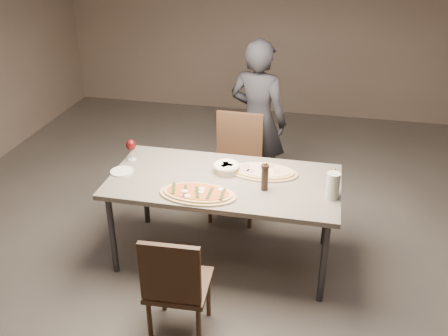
% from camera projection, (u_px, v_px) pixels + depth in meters
% --- Properties ---
extents(room, '(7.00, 7.00, 7.00)m').
position_uv_depth(room, '(224.00, 101.00, 3.61)').
color(room, '#57514B').
rests_on(room, ground).
extents(dining_table, '(1.80, 0.90, 0.75)m').
position_uv_depth(dining_table, '(224.00, 186.00, 3.93)').
color(dining_table, slate).
rests_on(dining_table, ground).
extents(zucchini_pizza, '(0.58, 0.32, 0.05)m').
position_uv_depth(zucchini_pizza, '(198.00, 193.00, 3.68)').
color(zucchini_pizza, tan).
rests_on(zucchini_pizza, dining_table).
extents(ham_pizza, '(0.56, 0.31, 0.04)m').
position_uv_depth(ham_pizza, '(263.00, 171.00, 3.99)').
color(ham_pizza, tan).
rests_on(ham_pizza, dining_table).
extents(bread_basket, '(0.21, 0.21, 0.08)m').
position_uv_depth(bread_basket, '(227.00, 167.00, 3.99)').
color(bread_basket, beige).
rests_on(bread_basket, dining_table).
extents(oil_dish, '(0.13, 0.13, 0.02)m').
position_uv_depth(oil_dish, '(215.00, 195.00, 3.67)').
color(oil_dish, white).
rests_on(oil_dish, dining_table).
extents(pepper_mill_left, '(0.06, 0.06, 0.23)m').
position_uv_depth(pepper_mill_left, '(265.00, 177.00, 3.71)').
color(pepper_mill_left, black).
rests_on(pepper_mill_left, dining_table).
extents(pepper_mill_right, '(0.05, 0.05, 0.20)m').
position_uv_depth(pepper_mill_right, '(333.00, 181.00, 3.68)').
color(pepper_mill_right, black).
rests_on(pepper_mill_right, dining_table).
extents(carafe, '(0.10, 0.10, 0.20)m').
position_uv_depth(carafe, '(333.00, 186.00, 3.61)').
color(carafe, silver).
rests_on(carafe, dining_table).
extents(wine_glass, '(0.08, 0.08, 0.19)m').
position_uv_depth(wine_glass, '(131.00, 146.00, 4.15)').
color(wine_glass, silver).
rests_on(wine_glass, dining_table).
extents(side_plate, '(0.18, 0.18, 0.01)m').
position_uv_depth(side_plate, '(122.00, 171.00, 4.01)').
color(side_plate, white).
rests_on(side_plate, dining_table).
extents(chair_near, '(0.43, 0.43, 0.86)m').
position_uv_depth(chair_near, '(175.00, 283.00, 3.23)').
color(chair_near, '#3F291A').
rests_on(chair_near, ground).
extents(chair_far, '(0.47, 0.47, 0.97)m').
position_uv_depth(chair_far, '(237.00, 160.00, 4.66)').
color(chair_far, '#3F291A').
rests_on(chair_far, ground).
extents(diner, '(0.67, 0.53, 1.60)m').
position_uv_depth(diner, '(258.00, 121.00, 4.85)').
color(diner, black).
rests_on(diner, ground).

